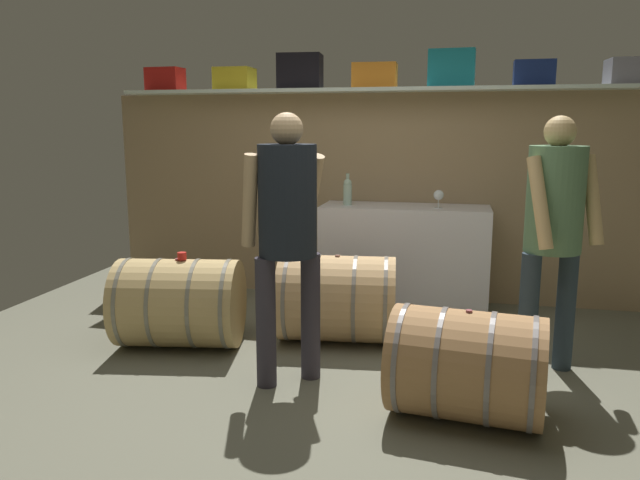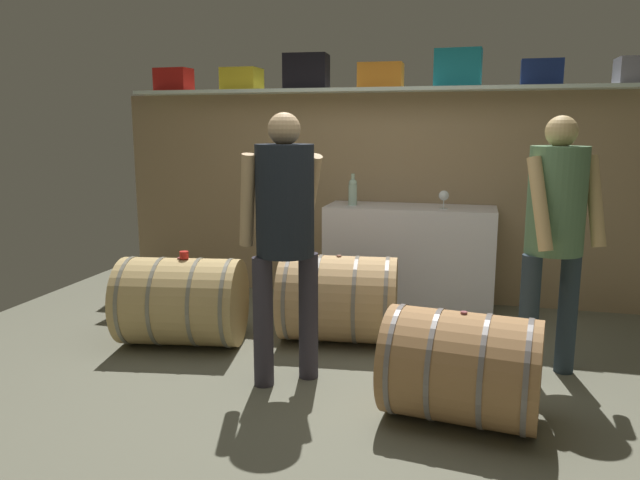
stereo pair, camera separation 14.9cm
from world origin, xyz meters
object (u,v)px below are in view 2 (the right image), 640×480
at_px(tasting_cup, 184,255).
at_px(toolcase_red, 174,80).
at_px(visitor_tasting, 556,220).
at_px(toolcase_teal, 458,68).
at_px(toolcase_yellow, 242,79).
at_px(toolcase_orange, 381,76).
at_px(winemaker_pouring, 285,221).
at_px(toolcase_black, 307,72).
at_px(toolcase_grey, 636,71).
at_px(wine_bottle_clear, 353,191).
at_px(wine_barrel_near, 182,301).
at_px(wine_barrel_far, 461,367).
at_px(wine_glass, 444,196).
at_px(wine_barrel_flank, 339,299).
at_px(work_cabinet, 409,258).
at_px(toolcase_navy, 542,72).

bearing_deg(tasting_cup, toolcase_red, 118.29).
bearing_deg(tasting_cup, visitor_tasting, 1.28).
bearing_deg(toolcase_teal, toolcase_red, -176.70).
bearing_deg(toolcase_yellow, toolcase_orange, -0.14).
height_order(toolcase_orange, winemaker_pouring, toolcase_orange).
height_order(toolcase_black, winemaker_pouring, toolcase_black).
height_order(toolcase_grey, wine_bottle_clear, toolcase_grey).
relative_size(wine_barrel_near, wine_barrel_far, 1.10).
height_order(toolcase_black, wine_glass, toolcase_black).
bearing_deg(wine_barrel_flank, toolcase_black, 110.35).
distance_m(toolcase_yellow, toolcase_orange, 1.31).
bearing_deg(toolcase_yellow, wine_barrel_near, -86.88).
height_order(toolcase_grey, wine_barrel_far, toolcase_grey).
xyz_separation_m(wine_bottle_clear, wine_barrel_far, (1.03, -2.04, -0.73)).
xyz_separation_m(work_cabinet, tasting_cup, (-1.50, -1.36, 0.22)).
distance_m(toolcase_grey, wine_bottle_clear, 2.48).
xyz_separation_m(toolcase_grey, wine_glass, (-1.46, -0.25, -1.02)).
height_order(toolcase_yellow, work_cabinet, toolcase_yellow).
bearing_deg(toolcase_black, wine_barrel_flank, -68.03).
bearing_deg(toolcase_orange, wine_barrel_near, -130.26).
bearing_deg(work_cabinet, toolcase_yellow, 173.79).
bearing_deg(tasting_cup, work_cabinet, 42.16).
relative_size(toolcase_orange, visitor_tasting, 0.23).
xyz_separation_m(toolcase_yellow, wine_barrel_far, (2.14, -2.26, -1.73)).
height_order(wine_bottle_clear, wine_barrel_far, wine_bottle_clear).
bearing_deg(wine_barrel_near, wine_glass, 25.92).
xyz_separation_m(wine_bottle_clear, wine_barrel_flank, (0.09, -0.96, -0.71)).
xyz_separation_m(toolcase_red, tasting_cup, (0.83, -1.53, -1.37)).
distance_m(toolcase_grey, tasting_cup, 3.84).
xyz_separation_m(toolcase_yellow, toolcase_orange, (1.31, 0.00, 0.01)).
bearing_deg(visitor_tasting, work_cabinet, -83.73).
xyz_separation_m(toolcase_black, toolcase_orange, (0.68, 0.00, -0.05)).
xyz_separation_m(toolcase_navy, wine_bottle_clear, (-1.54, -0.22, -1.00)).
relative_size(toolcase_navy, visitor_tasting, 0.20).
distance_m(toolcase_orange, work_cabinet, 1.63).
bearing_deg(wine_barrel_far, wine_barrel_near, 167.77).
relative_size(toolcase_navy, wine_glass, 2.11).
relative_size(wine_bottle_clear, winemaker_pouring, 0.17).
relative_size(wine_glass, tasting_cup, 2.39).
relative_size(toolcase_teal, tasting_cup, 5.98).
relative_size(toolcase_navy, wine_barrel_near, 0.34).
relative_size(toolcase_red, wine_barrel_flank, 0.36).
distance_m(wine_bottle_clear, wine_barrel_flank, 1.20).
xyz_separation_m(toolcase_orange, toolcase_navy, (1.34, 0.00, -0.00)).
height_order(wine_barrel_far, wine_barrel_flank, wine_barrel_flank).
bearing_deg(wine_glass, toolcase_grey, 9.75).
bearing_deg(wine_barrel_far, work_cabinet, 111.21).
relative_size(toolcase_black, wine_bottle_clear, 1.38).
relative_size(toolcase_orange, toolcase_grey, 1.31).
bearing_deg(wine_barrel_near, toolcase_grey, 15.84).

